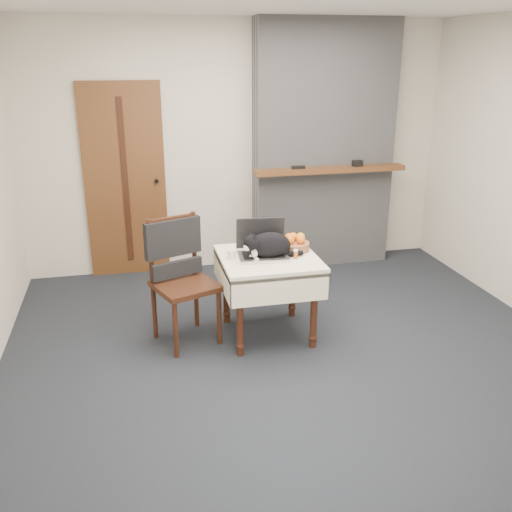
# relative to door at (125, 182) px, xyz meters

# --- Properties ---
(ground) EXTENTS (4.50, 4.50, 0.00)m
(ground) POSITION_rel_door_xyz_m (1.20, -1.97, -1.00)
(ground) COLOR black
(ground) RESTS_ON ground
(room_shell) EXTENTS (4.52, 4.01, 2.61)m
(room_shell) POSITION_rel_door_xyz_m (1.20, -1.51, 0.76)
(room_shell) COLOR beige
(room_shell) RESTS_ON ground
(door) EXTENTS (0.82, 0.10, 2.00)m
(door) POSITION_rel_door_xyz_m (0.00, 0.00, 0.00)
(door) COLOR brown
(door) RESTS_ON ground
(chimney) EXTENTS (1.62, 0.48, 2.60)m
(chimney) POSITION_rel_door_xyz_m (2.10, -0.13, 0.30)
(chimney) COLOR gray
(chimney) RESTS_ON ground
(side_table) EXTENTS (0.78, 0.78, 0.70)m
(side_table) POSITION_rel_door_xyz_m (1.09, -1.74, -0.41)
(side_table) COLOR #371B0F
(side_table) RESTS_ON ground
(laptop) EXTENTS (0.42, 0.37, 0.29)m
(laptop) POSITION_rel_door_xyz_m (1.05, -1.69, -0.23)
(laptop) COLOR #B7B7BC
(laptop) RESTS_ON side_table
(cat) EXTENTS (0.51, 0.29, 0.24)m
(cat) POSITION_rel_door_xyz_m (1.10, -1.77, -0.20)
(cat) COLOR black
(cat) RESTS_ON side_table
(cream_jar) EXTENTS (0.07, 0.07, 0.08)m
(cream_jar) POSITION_rel_door_xyz_m (0.79, -1.73, -0.26)
(cream_jar) COLOR silver
(cream_jar) RESTS_ON side_table
(pill_bottle) EXTENTS (0.04, 0.04, 0.08)m
(pill_bottle) POSITION_rel_door_xyz_m (1.29, -1.84, -0.26)
(pill_bottle) COLOR #AD5215
(pill_bottle) RESTS_ON side_table
(fruit_basket) EXTENTS (0.24, 0.24, 0.14)m
(fruit_basket) POSITION_rel_door_xyz_m (1.34, -1.63, -0.24)
(fruit_basket) COLOR #9C633F
(fruit_basket) RESTS_ON side_table
(desk_clutter) EXTENTS (0.14, 0.05, 0.01)m
(desk_clutter) POSITION_rel_door_xyz_m (1.28, -1.73, -0.30)
(desk_clutter) COLOR black
(desk_clutter) RESTS_ON side_table
(chair) EXTENTS (0.60, 0.59, 1.03)m
(chair) POSITION_rel_door_xyz_m (0.37, -1.60, -0.34)
(chair) COLOR #371B0F
(chair) RESTS_ON ground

